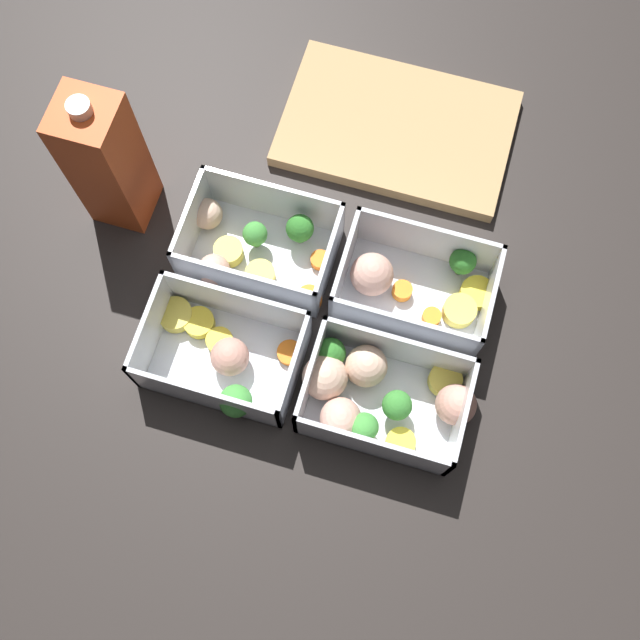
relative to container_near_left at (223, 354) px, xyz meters
name	(u,v)px	position (x,y,z in m)	size (l,w,h in m)	color
ground_plane	(320,327)	(0.09, 0.07, -0.02)	(4.00, 4.00, 0.00)	#282321
container_near_left	(223,354)	(0.00, 0.00, 0.00)	(0.18, 0.12, 0.07)	silver
container_near_right	(375,393)	(0.17, 0.00, 0.00)	(0.21, 0.13, 0.07)	silver
container_far_left	(253,246)	(-0.01, 0.13, 0.00)	(0.19, 0.13, 0.07)	silver
container_far_right	(412,284)	(0.18, 0.14, 0.00)	(0.18, 0.12, 0.07)	silver
juice_carton	(107,162)	(-0.18, 0.15, 0.07)	(0.07, 0.07, 0.20)	#D14C1E
cutting_board	(397,128)	(0.11, 0.34, -0.02)	(0.28, 0.18, 0.02)	tan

